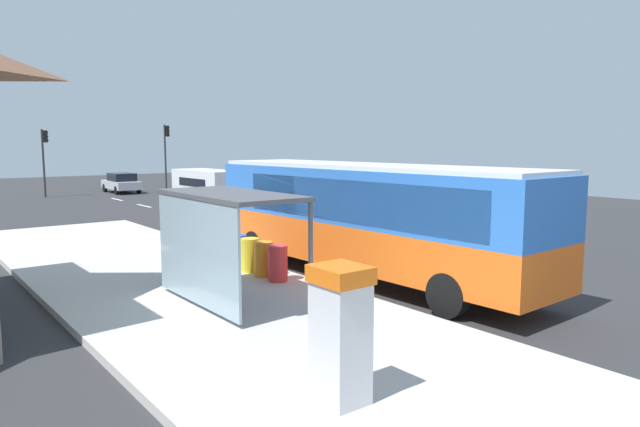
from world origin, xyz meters
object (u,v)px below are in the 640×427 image
white_van (208,187)px  recycling_bin_yellow (250,255)px  traffic_light_near_side (166,147)px  traffic_light_far_side (44,152)px  bus_shelter (217,219)px  sedan_near (121,183)px  bus (366,214)px  ticket_machine (340,333)px  recycling_bin_blue (238,251)px  recycling_bin_red (278,263)px  recycling_bin_orange (263,259)px

white_van → recycling_bin_yellow: (-6.40, -15.23, -0.69)m
traffic_light_near_side → traffic_light_far_side: size_ratio=1.10×
traffic_light_far_side → bus_shelter: size_ratio=1.19×
sedan_near → recycling_bin_yellow: bearing=-102.2°
bus → traffic_light_near_side: size_ratio=2.12×
ticket_machine → traffic_light_near_side: (12.89, 36.63, 2.29)m
ticket_machine → recycling_bin_yellow: bearing=67.7°
white_van → bus: bearing=-102.7°
traffic_light_near_side → traffic_light_far_side: bearing=174.7°
white_van → recycling_bin_blue: 15.89m
white_van → recycling_bin_red: white_van is taller
recycling_bin_blue → bus_shelter: bus_shelter is taller
bus → recycling_bin_orange: 3.08m
recycling_bin_orange → bus_shelter: 3.11m
recycling_bin_yellow → traffic_light_near_side: 30.57m
recycling_bin_red → recycling_bin_blue: bearing=90.0°
traffic_light_far_side → bus_shelter: 32.18m
bus → traffic_light_near_side: 31.79m
recycling_bin_orange → recycling_bin_yellow: size_ratio=1.00×
bus → recycling_bin_blue: bus is taller
recycling_bin_orange → recycling_bin_blue: size_ratio=1.00×
traffic_light_far_side → recycling_bin_blue: bearing=-92.2°
ticket_machine → bus_shelter: bus_shelter is taller
recycling_bin_blue → bus: bearing=-48.1°
recycling_bin_red → recycling_bin_orange: 0.70m
ticket_machine → recycling_bin_red: size_ratio=2.04×
ticket_machine → recycling_bin_red: bearing=63.4°
bus → bus_shelter: size_ratio=2.77×
recycling_bin_blue → traffic_light_near_side: (9.70, 28.15, 2.81)m
recycling_bin_orange → recycling_bin_red: bearing=-90.0°
ticket_machine → bus_shelter: 5.60m
recycling_bin_blue → traffic_light_far_side: 29.08m
recycling_bin_yellow → bus_shelter: (-2.21, -2.34, 1.44)m
bus → recycling_bin_red: (-2.49, 0.67, -1.19)m
recycling_bin_red → recycling_bin_yellow: size_ratio=1.00×
recycling_bin_red → bus_shelter: size_ratio=0.24×
ticket_machine → recycling_bin_orange: bearing=65.7°
bus → recycling_bin_yellow: 3.45m
recycling_bin_red → bus_shelter: (-2.21, -0.94, 1.44)m
recycling_bin_orange → traffic_light_far_side: 30.48m
recycling_bin_yellow → bus_shelter: 3.53m
white_van → sedan_near: white_van is taller
recycling_bin_orange → traffic_light_near_side: (9.70, 29.55, 2.81)m
recycling_bin_yellow → traffic_light_near_side: bearing=71.4°
bus → recycling_bin_blue: (-2.49, 2.77, -1.19)m
traffic_light_near_side → recycling_bin_red: bearing=-107.8°
recycling_bin_yellow → white_van: bearing=67.2°
bus → bus_shelter: bus is taller
traffic_light_near_side → bus_shelter: traffic_light_near_side is taller
ticket_machine → recycling_bin_orange: 7.78m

